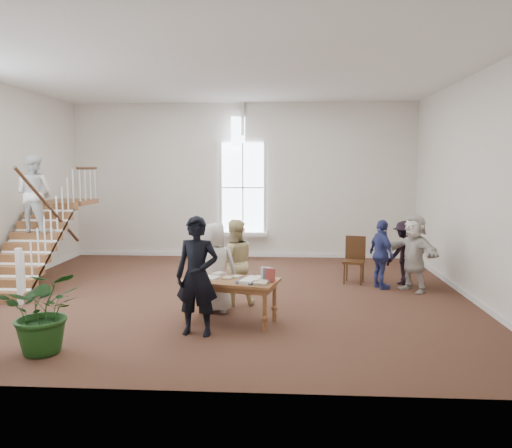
# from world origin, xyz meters

# --- Properties ---
(ground) EXTENTS (10.00, 10.00, 0.00)m
(ground) POSITION_xyz_m (0.00, 0.00, 0.00)
(ground) COLOR #42271A
(ground) RESTS_ON ground
(room_shell) EXTENTS (10.49, 10.00, 10.00)m
(room_shell) POSITION_xyz_m (-0.00, 4.39, 0.40)
(room_shell) COLOR beige
(room_shell) RESTS_ON ground
(staircase) EXTENTS (1.10, 4.10, 2.92)m
(staircase) POSITION_xyz_m (-4.34, 0.75, 1.62)
(staircase) COLOR brown
(staircase) RESTS_ON ground
(library_table) EXTENTS (1.74, 1.16, 0.81)m
(library_table) POSITION_xyz_m (0.35, -1.84, 0.67)
(library_table) COLOR brown
(library_table) RESTS_ON ground
(police_officer) EXTENTS (0.75, 0.54, 1.89)m
(police_officer) POSITION_xyz_m (-0.12, -2.48, 0.95)
(police_officer) COLOR black
(police_officer) RESTS_ON ground
(elderly_woman) EXTENTS (0.85, 0.59, 1.66)m
(elderly_woman) POSITION_xyz_m (-0.02, -1.23, 0.83)
(elderly_woman) COLOR beige
(elderly_woman) RESTS_ON ground
(person_yellow) EXTENTS (0.95, 0.83, 1.66)m
(person_yellow) POSITION_xyz_m (0.28, -0.73, 0.83)
(person_yellow) COLOR #DAC688
(person_yellow) RESTS_ON ground
(woman_cluster_a) EXTENTS (0.65, 0.96, 1.51)m
(woman_cluster_a) POSITION_xyz_m (3.36, 0.76, 0.76)
(woman_cluster_a) COLOR navy
(woman_cluster_a) RESTS_ON ground
(woman_cluster_b) EXTENTS (1.08, 0.93, 1.45)m
(woman_cluster_b) POSITION_xyz_m (3.96, 1.21, 0.72)
(woman_cluster_b) COLOR black
(woman_cluster_b) RESTS_ON ground
(woman_cluster_c) EXTENTS (1.22, 1.56, 1.65)m
(woman_cluster_c) POSITION_xyz_m (4.00, 0.56, 0.83)
(woman_cluster_c) COLOR beige
(woman_cluster_c) RESTS_ON ground
(floor_plant) EXTENTS (1.34, 1.25, 1.21)m
(floor_plant) POSITION_xyz_m (-2.15, -3.39, 0.61)
(floor_plant) COLOR #163A12
(floor_plant) RESTS_ON ground
(side_chair) EXTENTS (0.57, 0.57, 1.07)m
(side_chair) POSITION_xyz_m (2.85, 1.32, 0.60)
(side_chair) COLOR #37200F
(side_chair) RESTS_ON ground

